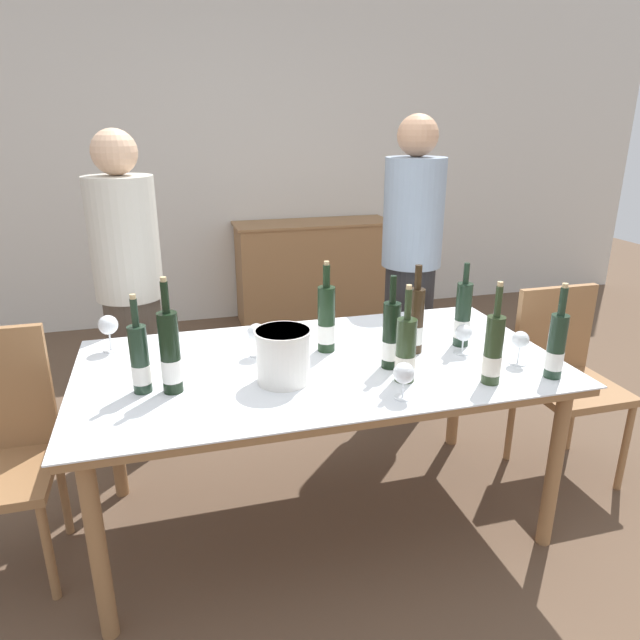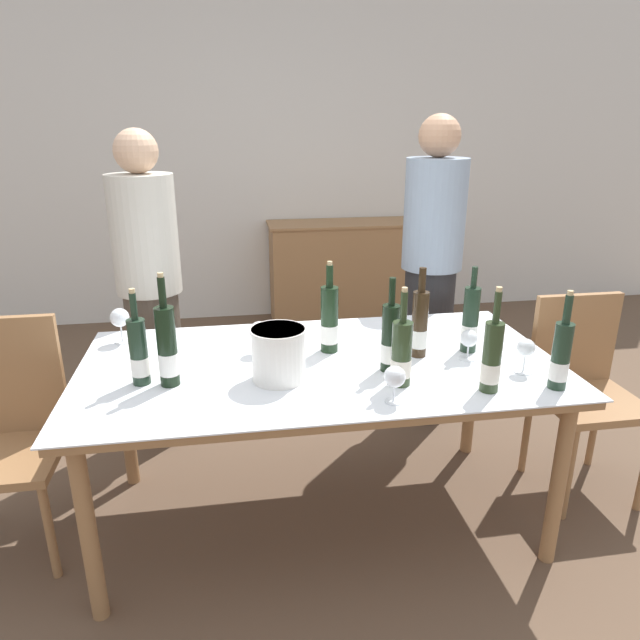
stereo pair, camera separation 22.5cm
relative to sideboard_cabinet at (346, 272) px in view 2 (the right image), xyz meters
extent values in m
plane|color=brown|center=(-0.66, -2.63, -0.43)|extent=(12.00, 12.00, 0.00)
cube|color=silver|center=(-0.66, 0.29, 0.97)|extent=(8.00, 0.10, 2.80)
cube|color=#996B42|center=(0.00, 0.00, -0.01)|extent=(1.30, 0.44, 0.85)
cube|color=#996B42|center=(0.00, 0.00, 0.42)|extent=(1.34, 0.46, 0.02)
cylinder|color=#996B42|center=(-1.53, -3.04, -0.08)|extent=(0.06, 0.06, 0.71)
cylinder|color=#996B42|center=(0.20, -3.04, -0.08)|extent=(0.06, 0.06, 0.71)
cylinder|color=#996B42|center=(-1.53, -2.22, -0.08)|extent=(0.06, 0.06, 0.71)
cylinder|color=#996B42|center=(0.20, -2.22, -0.08)|extent=(0.06, 0.06, 0.71)
cube|color=#996B42|center=(-0.66, -2.63, 0.30)|extent=(1.89, 0.98, 0.04)
cube|color=white|center=(-0.66, -2.63, 0.32)|extent=(1.92, 1.01, 0.01)
cylinder|color=white|center=(-0.84, -2.77, 0.42)|extent=(0.20, 0.20, 0.20)
cylinder|color=white|center=(-0.84, -2.77, 0.52)|extent=(0.21, 0.21, 0.01)
cylinder|color=black|center=(-1.24, -2.74, 0.47)|extent=(0.07, 0.07, 0.30)
cylinder|color=white|center=(-1.24, -2.74, 0.41)|extent=(0.07, 0.07, 0.08)
cylinder|color=black|center=(-1.24, -2.74, 0.68)|extent=(0.03, 0.03, 0.11)
cylinder|color=tan|center=(-1.24, -2.74, 0.74)|extent=(0.02, 0.02, 0.02)
cylinder|color=#1E3323|center=(-0.02, -2.61, 0.46)|extent=(0.07, 0.07, 0.28)
cylinder|color=white|center=(-0.02, -2.61, 0.40)|extent=(0.07, 0.07, 0.08)
cylinder|color=#1E3323|center=(-0.02, -2.61, 0.64)|extent=(0.02, 0.02, 0.09)
cylinder|color=#1E3323|center=(-1.35, -2.72, 0.45)|extent=(0.07, 0.07, 0.25)
cylinder|color=white|center=(-1.35, -2.72, 0.39)|extent=(0.07, 0.07, 0.07)
cylinder|color=#1E3323|center=(-1.35, -2.72, 0.62)|extent=(0.02, 0.02, 0.10)
cylinder|color=tan|center=(-1.35, -2.72, 0.68)|extent=(0.02, 0.02, 0.02)
cylinder|color=#1E3323|center=(0.16, -3.00, 0.45)|extent=(0.07, 0.07, 0.25)
cylinder|color=white|center=(0.16, -3.00, 0.39)|extent=(0.07, 0.07, 0.07)
cylinder|color=#1E3323|center=(0.16, -3.00, 0.62)|extent=(0.03, 0.03, 0.10)
cylinder|color=tan|center=(0.16, -3.00, 0.68)|extent=(0.02, 0.02, 0.02)
cylinder|color=black|center=(-0.60, -2.52, 0.46)|extent=(0.07, 0.07, 0.28)
cylinder|color=white|center=(-0.60, -2.52, 0.40)|extent=(0.08, 0.08, 0.08)
cylinder|color=black|center=(-0.60, -2.52, 0.65)|extent=(0.03, 0.03, 0.09)
cylinder|color=tan|center=(-0.60, -2.52, 0.70)|extent=(0.02, 0.02, 0.02)
cylinder|color=#28381E|center=(-0.10, -2.98, 0.45)|extent=(0.07, 0.07, 0.26)
cylinder|color=silver|center=(-0.10, -2.98, 0.39)|extent=(0.07, 0.07, 0.07)
cylinder|color=#28381E|center=(-0.10, -2.98, 0.64)|extent=(0.03, 0.03, 0.11)
cylinder|color=tan|center=(-0.10, -2.98, 0.70)|extent=(0.02, 0.02, 0.02)
cylinder|color=#332314|center=(-0.25, -2.63, 0.46)|extent=(0.07, 0.07, 0.28)
cylinder|color=white|center=(-0.25, -2.63, 0.40)|extent=(0.07, 0.07, 0.08)
cylinder|color=#332314|center=(-0.25, -2.63, 0.65)|extent=(0.03, 0.03, 0.10)
cylinder|color=black|center=(-0.41, -2.75, 0.45)|extent=(0.07, 0.07, 0.27)
cylinder|color=white|center=(-0.41, -2.75, 0.40)|extent=(0.07, 0.07, 0.07)
cylinder|color=black|center=(-0.41, -2.75, 0.64)|extent=(0.03, 0.03, 0.11)
cylinder|color=#28381E|center=(-0.40, -2.88, 0.44)|extent=(0.07, 0.07, 0.24)
cylinder|color=silver|center=(-0.40, -2.88, 0.39)|extent=(0.08, 0.08, 0.07)
cylinder|color=#28381E|center=(-0.40, -2.88, 0.62)|extent=(0.03, 0.03, 0.11)
cylinder|color=tan|center=(-0.40, -2.88, 0.69)|extent=(0.02, 0.02, 0.02)
cylinder|color=white|center=(-0.06, -2.70, 0.32)|extent=(0.07, 0.07, 0.00)
cylinder|color=white|center=(-0.06, -2.70, 0.36)|extent=(0.01, 0.01, 0.06)
sphere|color=white|center=(-0.06, -2.70, 0.41)|extent=(0.07, 0.07, 0.07)
cylinder|color=white|center=(-0.47, -3.02, 0.32)|extent=(0.06, 0.06, 0.00)
cylinder|color=white|center=(-0.47, -3.02, 0.36)|extent=(0.01, 0.01, 0.07)
sphere|color=white|center=(-0.47, -3.02, 0.42)|extent=(0.08, 0.08, 0.08)
cylinder|color=white|center=(-0.90, -2.50, 0.32)|extent=(0.07, 0.07, 0.00)
cylinder|color=white|center=(-0.90, -2.50, 0.36)|extent=(0.01, 0.01, 0.07)
sphere|color=white|center=(-0.90, -2.50, 0.42)|extent=(0.08, 0.08, 0.08)
cylinder|color=white|center=(0.10, -2.86, 0.32)|extent=(0.07, 0.07, 0.00)
cylinder|color=white|center=(0.10, -2.86, 0.36)|extent=(0.01, 0.01, 0.07)
sphere|color=white|center=(0.10, -2.86, 0.42)|extent=(0.07, 0.07, 0.07)
cylinder|color=white|center=(-1.49, -2.28, 0.32)|extent=(0.07, 0.07, 0.00)
cylinder|color=white|center=(-1.49, -2.28, 0.37)|extent=(0.01, 0.01, 0.08)
sphere|color=white|center=(-1.49, -2.28, 0.44)|extent=(0.08, 0.08, 0.08)
cylinder|color=#996B42|center=(-1.73, -2.81, -0.23)|extent=(0.03, 0.03, 0.41)
cylinder|color=#996B42|center=(-1.73, -2.44, -0.23)|extent=(0.03, 0.03, 0.41)
cube|color=#996B42|center=(-1.92, -2.63, 0.00)|extent=(0.42, 0.42, 0.04)
cube|color=#996B42|center=(-1.92, -2.44, 0.27)|extent=(0.42, 0.04, 0.50)
cylinder|color=#996B42|center=(0.41, -2.81, -0.21)|extent=(0.03, 0.03, 0.45)
cylinder|color=#996B42|center=(0.41, -2.44, -0.21)|extent=(0.03, 0.03, 0.45)
cylinder|color=#996B42|center=(0.78, -2.44, -0.21)|extent=(0.03, 0.03, 0.45)
cube|color=#996B42|center=(0.59, -2.63, 0.04)|extent=(0.42, 0.42, 0.04)
cube|color=#996B42|center=(0.59, -2.44, 0.27)|extent=(0.42, 0.04, 0.44)
cylinder|color=#51473D|center=(-1.42, -1.78, -0.01)|extent=(0.28, 0.28, 0.84)
cylinder|color=beige|center=(-1.42, -1.78, 0.71)|extent=(0.33, 0.33, 0.59)
sphere|color=#DBAD89|center=(-1.42, -1.78, 1.11)|extent=(0.21, 0.21, 0.21)
cylinder|color=#262628|center=(0.10, -1.80, 0.02)|extent=(0.28, 0.28, 0.91)
cylinder|color=#8C9EB2|center=(0.10, -1.80, 0.77)|extent=(0.33, 0.33, 0.59)
sphere|color=tan|center=(0.10, -1.80, 1.17)|extent=(0.22, 0.22, 0.22)
camera|label=1|loc=(-1.23, -4.68, 1.25)|focal=32.00mm
camera|label=2|loc=(-1.01, -4.73, 1.25)|focal=32.00mm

